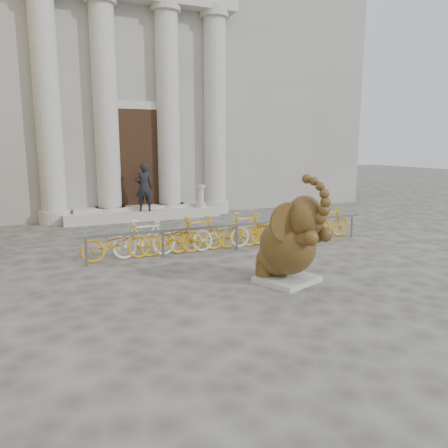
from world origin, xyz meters
name	(u,v)px	position (x,y,z in m)	size (l,w,h in m)	color
ground	(261,293)	(0.00, 0.00, 0.00)	(80.00, 80.00, 0.00)	#474442
classical_building	(111,78)	(0.00, 14.93, 5.98)	(22.00, 10.70, 12.00)	gray
entrance_steps	(144,214)	(0.00, 9.40, 0.18)	(6.00, 1.20, 0.36)	#A8A59E
elephant_statue	(290,244)	(0.87, 0.36, 0.84)	(1.54, 1.82, 2.30)	#A8A59E
bike_rack	(232,230)	(1.11, 3.65, 0.50)	(8.42, 0.53, 1.00)	slate
pedestrian	(144,187)	(-0.03, 9.05, 1.28)	(0.67, 0.44, 1.84)	black
balustrade_post	(201,197)	(2.28, 9.10, 0.78)	(0.37, 0.37, 0.90)	#A8A59E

